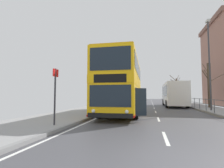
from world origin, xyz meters
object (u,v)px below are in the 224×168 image
at_px(double_decker_bus_main, 123,86).
at_px(street_lamp_far_side, 209,58).
at_px(bus_stop_sign_near, 55,90).
at_px(bare_tree_far_01, 176,89).
at_px(bare_tree_far_00, 209,84).
at_px(background_bus_far_lane, 174,94).

height_order(double_decker_bus_main, street_lamp_far_side, street_lamp_far_side).
bearing_deg(street_lamp_far_side, double_decker_bus_main, -155.84).
distance_m(bus_stop_sign_near, bare_tree_far_01, 33.41).
bearing_deg(double_decker_bus_main, bare_tree_far_00, 40.68).
distance_m(bare_tree_far_00, bare_tree_far_01, 17.58).
bearing_deg(bare_tree_far_01, background_bus_far_lane, -99.97).
height_order(double_decker_bus_main, background_bus_far_lane, double_decker_bus_main).
relative_size(background_bus_far_lane, bare_tree_far_00, 1.61).
bearing_deg(double_decker_bus_main, background_bus_far_lane, 63.36).
relative_size(bare_tree_far_00, bare_tree_far_01, 1.00).
height_order(double_decker_bus_main, bus_stop_sign_near, double_decker_bus_main).
height_order(street_lamp_far_side, bare_tree_far_00, street_lamp_far_side).
bearing_deg(street_lamp_far_side, bare_tree_far_00, 73.26).
distance_m(street_lamp_far_side, bare_tree_far_00, 4.95).
bearing_deg(background_bus_far_lane, street_lamp_far_side, -72.76).
xyz_separation_m(double_decker_bus_main, street_lamp_far_side, (7.66, 3.44, 2.72)).
distance_m(background_bus_far_lane, bus_stop_sign_near, 18.91).
relative_size(bus_stop_sign_near, street_lamp_far_side, 0.31).
distance_m(background_bus_far_lane, bare_tree_far_01, 14.76).
relative_size(bus_stop_sign_near, bare_tree_far_01, 0.44).
distance_m(bus_stop_sign_near, street_lamp_far_side, 14.42).
distance_m(background_bus_far_lane, bare_tree_far_00, 4.81).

